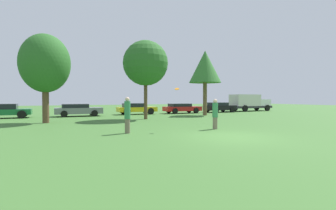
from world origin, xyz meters
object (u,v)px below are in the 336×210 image
(tree_0, at_px, (45,64))
(tree_2, at_px, (205,67))
(person_thrower, at_px, (127,115))
(parked_car_green, at_px, (6,111))
(parked_car_black, at_px, (219,107))
(person_catcher, at_px, (215,114))
(frisbee, at_px, (177,89))
(tree_1, at_px, (146,63))
(parked_car_grey, at_px, (78,110))
(parked_car_yellow, at_px, (136,108))
(parked_car_red, at_px, (182,108))
(delivery_truck_white, at_px, (249,102))

(tree_0, height_order, tree_2, tree_2)
(person_thrower, bearing_deg, parked_car_green, 123.05)
(parked_car_black, bearing_deg, tree_2, -140.38)
(person_catcher, distance_m, frisbee, 2.74)
(tree_0, distance_m, tree_1, 7.68)
(tree_0, xyz_separation_m, tree_1, (7.66, 0.04, 0.51))
(person_thrower, distance_m, parked_car_black, 20.95)
(person_thrower, relative_size, parked_car_black, 0.46)
(parked_car_green, bearing_deg, person_thrower, -62.42)
(tree_2, distance_m, parked_car_green, 19.25)
(parked_car_black, bearing_deg, tree_0, -163.08)
(parked_car_grey, bearing_deg, parked_car_yellow, 3.85)
(tree_1, height_order, parked_car_yellow, tree_1)
(frisbee, bearing_deg, parked_car_red, 60.42)
(tree_0, distance_m, tree_2, 15.08)
(person_catcher, height_order, tree_0, tree_0)
(person_thrower, bearing_deg, tree_2, 46.47)
(tree_0, xyz_separation_m, parked_car_green, (-3.28, 6.27, -3.57))
(delivery_truck_white, bearing_deg, parked_car_yellow, -179.09)
(parked_car_yellow, height_order, parked_car_red, parked_car_yellow)
(person_thrower, distance_m, person_catcher, 5.07)
(tree_1, distance_m, delivery_truck_white, 19.33)
(tree_2, height_order, parked_car_green, tree_2)
(parked_car_green, xyz_separation_m, parked_car_grey, (6.03, -0.19, -0.03))
(person_catcher, relative_size, parked_car_yellow, 0.40)
(parked_car_black, bearing_deg, person_catcher, -127.60)
(delivery_truck_white, bearing_deg, parked_car_black, -172.41)
(frisbee, xyz_separation_m, parked_car_green, (-9.83, 14.15, -1.60))
(person_thrower, height_order, delivery_truck_white, delivery_truck_white)
(parked_car_yellow, bearing_deg, parked_car_green, -178.73)
(parked_car_yellow, distance_m, delivery_truck_white, 16.62)
(tree_2, bearing_deg, frisbee, -130.73)
(person_catcher, relative_size, parked_car_black, 0.44)
(tree_1, bearing_deg, parked_car_green, 150.31)
(person_catcher, distance_m, parked_car_red, 15.22)
(person_thrower, bearing_deg, delivery_truck_white, 39.19)
(person_thrower, bearing_deg, parked_car_grey, 100.49)
(tree_1, bearing_deg, delivery_truck_white, 20.15)
(parked_car_yellow, xyz_separation_m, delivery_truck_white, (16.61, 0.14, 0.59))
(person_thrower, distance_m, tree_2, 15.17)
(parked_car_yellow, bearing_deg, person_thrower, -109.30)
(parked_car_red, bearing_deg, tree_1, -138.15)
(parked_car_green, bearing_deg, parked_car_red, -0.37)
(person_thrower, distance_m, tree_0, 9.17)
(tree_1, xyz_separation_m, delivery_truck_white, (17.85, 6.55, -3.51))
(tree_2, distance_m, parked_car_yellow, 8.76)
(frisbee, height_order, tree_2, tree_2)
(tree_1, bearing_deg, parked_car_red, 41.41)
(tree_1, relative_size, parked_car_red, 1.48)
(parked_car_yellow, relative_size, parked_car_black, 1.09)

